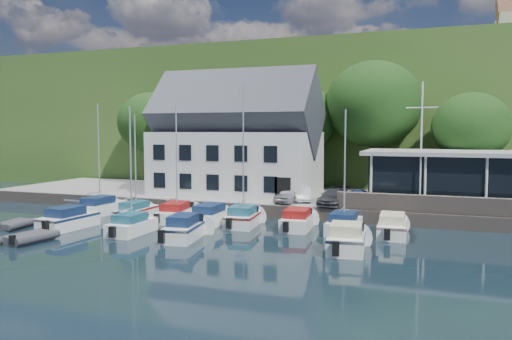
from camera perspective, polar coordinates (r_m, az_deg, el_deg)
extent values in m
plane|color=black|center=(27.23, -1.64, -9.60)|extent=(180.00, 180.00, 0.00)
cube|color=gray|center=(43.59, 6.87, -3.59)|extent=(60.00, 13.00, 1.00)
cube|color=#6D6057|center=(37.36, 4.60, -4.94)|extent=(60.00, 0.30, 1.00)
cube|color=#2E4E1D|center=(87.10, 13.60, 5.32)|extent=(160.00, 75.00, 16.00)
cube|color=#556030|center=(95.03, 19.11, 10.05)|extent=(50.00, 30.00, 0.30)
cube|color=#6D6057|center=(36.37, 23.38, -3.81)|extent=(18.00, 0.50, 1.20)
imported|color=silver|center=(39.33, 3.88, -2.80)|extent=(2.00, 3.84, 1.25)
imported|color=silver|center=(40.13, 5.40, -2.75)|extent=(2.04, 3.61, 1.13)
imported|color=#303035|center=(38.34, 8.87, -3.04)|extent=(2.03, 4.41, 1.25)
imported|color=#2D418A|center=(38.64, 11.46, -3.05)|extent=(1.39, 3.52, 1.20)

